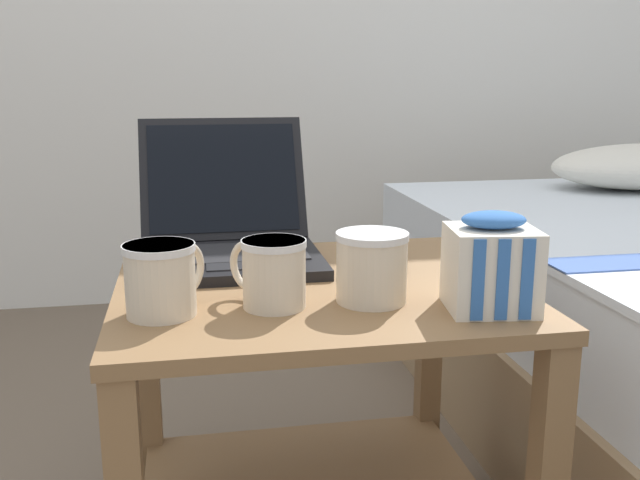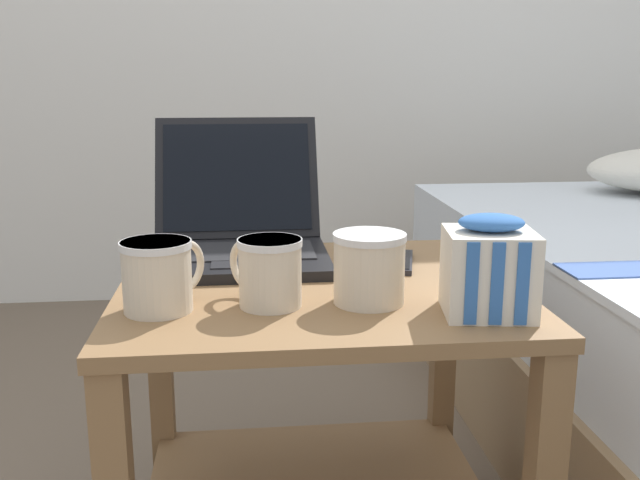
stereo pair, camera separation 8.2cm
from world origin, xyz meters
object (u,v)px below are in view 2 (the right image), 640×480
(mug_front_left, at_px, (370,264))
(snack_bag, at_px, (489,269))
(laptop, at_px, (238,230))
(mug_mid_center, at_px, (159,272))
(cell_phone, at_px, (393,261))
(mug_front_right, at_px, (269,269))

(mug_front_left, height_order, snack_bag, snack_bag)
(laptop, height_order, mug_mid_center, laptop)
(mug_front_left, xyz_separation_m, cell_phone, (0.08, 0.21, -0.05))
(mug_front_left, xyz_separation_m, mug_front_right, (-0.15, 0.00, -0.00))
(mug_mid_center, relative_size, cell_phone, 0.78)
(mug_mid_center, xyz_separation_m, cell_phone, (0.38, 0.21, -0.05))
(mug_front_right, relative_size, cell_phone, 0.75)
(mug_front_right, bearing_deg, laptop, 98.88)
(mug_mid_center, bearing_deg, mug_front_right, 2.22)
(snack_bag, distance_m, cell_phone, 0.29)
(mug_front_right, distance_m, snack_bag, 0.31)
(mug_mid_center, relative_size, snack_bag, 0.88)
(mug_front_left, bearing_deg, mug_front_right, 179.96)
(laptop, xyz_separation_m, mug_front_left, (0.19, -0.29, 0.01))
(laptop, distance_m, mug_front_right, 0.29)
(mug_front_right, height_order, cell_phone, mug_front_right)
(snack_bag, bearing_deg, mug_front_right, 167.13)
(snack_bag, height_order, cell_phone, snack_bag)
(snack_bag, bearing_deg, mug_front_left, 155.97)
(laptop, xyz_separation_m, cell_phone, (0.27, -0.08, -0.04))
(laptop, relative_size, mug_front_right, 3.01)
(laptop, xyz_separation_m, snack_bag, (0.34, -0.36, 0.02))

